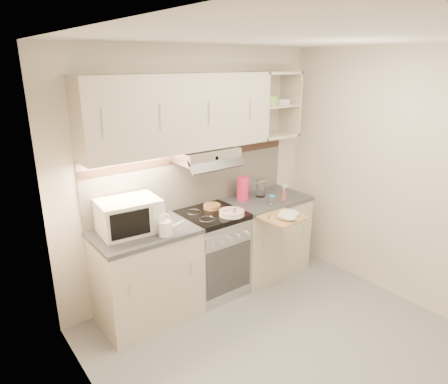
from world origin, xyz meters
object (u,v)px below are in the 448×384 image
at_px(watering_can, 166,227).
at_px(cutting_board, 283,217).
at_px(plate_stack, 232,213).
at_px(spray_bottle, 283,194).
at_px(electric_range, 212,253).
at_px(pink_pitcher, 243,188).
at_px(glass_jar, 261,188).
at_px(microwave, 129,216).

distance_m(watering_can, cutting_board, 1.20).
distance_m(plate_stack, spray_bottle, 0.72).
bearing_deg(plate_stack, watering_can, -177.63).
bearing_deg(electric_range, pink_pitcher, 12.42).
height_order(pink_pitcher, cutting_board, pink_pitcher).
bearing_deg(cutting_board, glass_jar, 67.96).
bearing_deg(watering_can, plate_stack, 25.48).
bearing_deg(pink_pitcher, microwave, 176.27).
distance_m(electric_range, microwave, 1.04).
height_order(microwave, cutting_board, microwave).
bearing_deg(electric_range, spray_bottle, -11.98).
bearing_deg(watering_can, electric_range, 41.51).
bearing_deg(spray_bottle, plate_stack, 173.00).
relative_size(glass_jar, spray_bottle, 1.05).
bearing_deg(cutting_board, pink_pitcher, 90.08).
relative_size(electric_range, spray_bottle, 4.62).
bearing_deg(cutting_board, spray_bottle, 42.47).
bearing_deg(electric_range, plate_stack, -56.74).
relative_size(electric_range, plate_stack, 3.59).
relative_size(electric_range, watering_can, 3.90).
height_order(plate_stack, spray_bottle, spray_bottle).
bearing_deg(watering_can, glass_jar, 34.65).
distance_m(plate_stack, glass_jar, 0.66).
relative_size(plate_stack, spray_bottle, 1.28).
distance_m(spray_bottle, cutting_board, 0.45).
relative_size(watering_can, plate_stack, 0.92).
bearing_deg(plate_stack, pink_pitcher, 37.02).
relative_size(microwave, watering_can, 2.40).
xyz_separation_m(electric_range, pink_pitcher, (0.50, 0.11, 0.58)).
bearing_deg(glass_jar, cutting_board, -109.51).
xyz_separation_m(electric_range, watering_can, (-0.63, -0.21, 0.52)).
distance_m(glass_jar, cutting_board, 0.60).
bearing_deg(microwave, spray_bottle, -3.41).
height_order(electric_range, microwave, microwave).
relative_size(pink_pitcher, cutting_board, 0.64).
height_order(electric_range, cutting_board, electric_range).
xyz_separation_m(watering_can, spray_bottle, (1.48, 0.03, 0.00)).
bearing_deg(microwave, pink_pitcher, 6.75).
relative_size(watering_can, cutting_board, 0.57).
xyz_separation_m(pink_pitcher, cutting_board, (0.03, -0.60, -0.16)).
bearing_deg(spray_bottle, watering_can, 174.14).
xyz_separation_m(watering_can, pink_pitcher, (1.14, 0.32, 0.06)).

